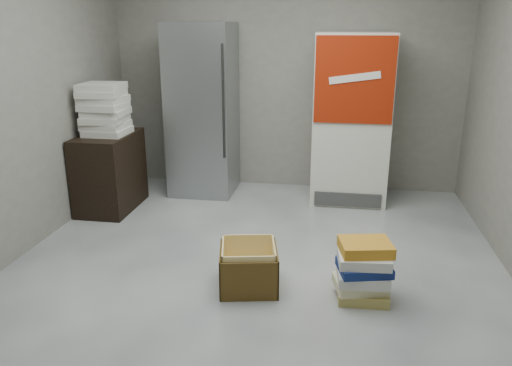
{
  "coord_description": "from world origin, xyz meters",
  "views": [
    {
      "loc": [
        0.59,
        -3.3,
        1.89
      ],
      "look_at": [
        -0.06,
        0.7,
        0.59
      ],
      "focal_mm": 35.0,
      "sensor_mm": 36.0,
      "label": 1
    }
  ],
  "objects": [
    {
      "name": "wood_shelf",
      "position": [
        -1.73,
        1.4,
        0.4
      ],
      "size": [
        0.5,
        0.8,
        0.8
      ],
      "primitive_type": "cube",
      "color": "black",
      "rests_on": "ground"
    },
    {
      "name": "phonebook_stack_main",
      "position": [
        0.83,
        -0.06,
        0.22
      ],
      "size": [
        0.42,
        0.38,
        0.44
      ],
      "rotation": [
        0.0,
        0.0,
        0.15
      ],
      "color": "tan",
      "rests_on": "ground"
    },
    {
      "name": "phonebook_stack_side",
      "position": [
        0.87,
        0.61,
        0.07
      ],
      "size": [
        0.36,
        0.31,
        0.14
      ],
      "rotation": [
        0.0,
        0.0,
        0.09
      ],
      "color": "beige",
      "rests_on": "ground"
    },
    {
      "name": "room_shell",
      "position": [
        0.0,
        0.0,
        1.8
      ],
      "size": [
        4.04,
        5.04,
        2.82
      ],
      "color": "gray",
      "rests_on": "ground"
    },
    {
      "name": "steel_fridge",
      "position": [
        -0.9,
        2.13,
        0.95
      ],
      "size": [
        0.7,
        0.72,
        1.9
      ],
      "color": "#A8ABB0",
      "rests_on": "ground"
    },
    {
      "name": "coke_cooler",
      "position": [
        0.75,
        2.12,
        0.9
      ],
      "size": [
        0.8,
        0.73,
        1.8
      ],
      "color": "silver",
      "rests_on": "ground"
    },
    {
      "name": "supply_box_stack",
      "position": [
        -1.73,
        1.4,
        1.06
      ],
      "size": [
        0.44,
        0.45,
        0.52
      ],
      "color": "silver",
      "rests_on": "wood_shelf"
    },
    {
      "name": "ground",
      "position": [
        0.0,
        0.0,
        0.0
      ],
      "size": [
        5.0,
        5.0,
        0.0
      ],
      "primitive_type": "plane",
      "color": "beige",
      "rests_on": "ground"
    },
    {
      "name": "cardboard_box",
      "position": [
        0.0,
        -0.02,
        0.14
      ],
      "size": [
        0.5,
        0.5,
        0.34
      ],
      "rotation": [
        0.0,
        0.0,
        0.2
      ],
      "color": "gold",
      "rests_on": "ground"
    }
  ]
}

